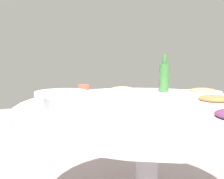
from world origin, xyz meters
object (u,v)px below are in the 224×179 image
object	(u,v)px
dish_stirfry	(216,100)
green_bottle	(164,77)
dish_noodles	(122,90)
soup_bowl	(61,97)
dish_shrimp	(203,92)
tea_cup_far	(83,89)
round_dining_table	(148,121)
rice_bowl	(85,107)

from	to	relation	value
dish_stirfry	green_bottle	distance (m)	0.50
dish_noodles	dish_stirfry	size ratio (longest dim) A/B	0.97
soup_bowl	dish_stirfry	distance (m)	0.83
soup_bowl	dish_shrimp	size ratio (longest dim) A/B	1.21
dish_shrimp	tea_cup_far	xyz separation A→B (m)	(-0.69, 0.40, 0.01)
round_dining_table	dish_stirfry	bearing A→B (deg)	-22.20
soup_bowl	tea_cup_far	bearing A→B (deg)	56.77
dish_stirfry	tea_cup_far	distance (m)	0.86
round_dining_table	dish_noodles	xyz separation A→B (m)	(0.05, 0.46, 0.11)
dish_noodles	dish_shrimp	size ratio (longest dim) A/B	0.94
soup_bowl	dish_stirfry	bearing A→B (deg)	-24.57
rice_bowl	soup_bowl	bearing A→B (deg)	92.21
dish_shrimp	green_bottle	distance (m)	0.29
soup_bowl	green_bottle	size ratio (longest dim) A/B	1.08
dish_shrimp	green_bottle	world-z (taller)	green_bottle
round_dining_table	green_bottle	world-z (taller)	green_bottle
soup_bowl	dish_stirfry	xyz separation A→B (m)	(0.75, -0.35, -0.01)
rice_bowl	green_bottle	size ratio (longest dim) A/B	1.16
tea_cup_far	round_dining_table	bearing A→B (deg)	-67.87
rice_bowl	dish_shrimp	distance (m)	0.95
dish_noodles	soup_bowl	bearing A→B (deg)	-151.92
green_bottle	tea_cup_far	size ratio (longest dim) A/B	3.45
green_bottle	dish_stirfry	bearing A→B (deg)	-90.04
dish_stirfry	tea_cup_far	size ratio (longest dim) A/B	2.98
green_bottle	rice_bowl	bearing A→B (deg)	-141.65
round_dining_table	dish_stirfry	world-z (taller)	dish_stirfry
dish_stirfry	soup_bowl	bearing A→B (deg)	155.43
dish_noodles	rice_bowl	bearing A→B (deg)	-123.75
rice_bowl	dish_shrimp	bearing A→B (deg)	21.55
soup_bowl	dish_noodles	xyz separation A→B (m)	(0.48, 0.25, -0.01)
soup_bowl	dish_stirfry	world-z (taller)	soup_bowl
rice_bowl	dish_stirfry	xyz separation A→B (m)	(0.74, 0.09, -0.03)
rice_bowl	dish_shrimp	xyz separation A→B (m)	(0.88, 0.35, -0.03)
round_dining_table	soup_bowl	distance (m)	0.49
dish_shrimp	tea_cup_far	distance (m)	0.80
soup_bowl	dish_shrimp	distance (m)	0.90
round_dining_table	tea_cup_far	world-z (taller)	tea_cup_far
dish_stirfry	rice_bowl	bearing A→B (deg)	-173.23
rice_bowl	green_bottle	xyz separation A→B (m)	(0.74, 0.58, 0.06)
dish_noodles	green_bottle	xyz separation A→B (m)	(0.28, -0.10, 0.09)
soup_bowl	green_bottle	bearing A→B (deg)	11.35
soup_bowl	green_bottle	world-z (taller)	green_bottle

